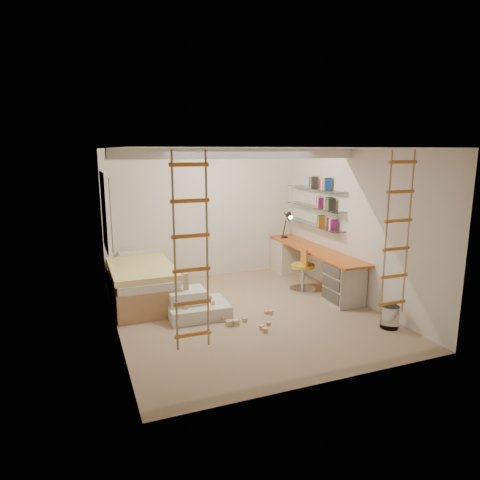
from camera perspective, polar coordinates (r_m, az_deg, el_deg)
name	(u,v)px	position (r m, az deg, el deg)	size (l,w,h in m)	color
floor	(247,314)	(6.96, 0.91, -9.78)	(4.50, 4.50, 0.00)	tan
ceiling_beam	(240,154)	(6.75, 0.00, 11.45)	(4.00, 0.18, 0.16)	white
window_frame	(106,212)	(7.57, -17.49, 3.59)	(0.06, 1.15, 1.35)	white
window_blind	(108,212)	(7.58, -17.19, 3.61)	(0.02, 1.00, 1.20)	#4C2D1E
rope_ladder_left	(191,253)	(4.51, -6.53, -1.75)	(0.41, 0.04, 2.13)	orange
rope_ladder_right	(397,235)	(5.79, 20.23, 0.64)	(0.41, 0.04, 2.13)	orange
waste_bin	(390,317)	(6.76, 19.33, -9.65)	(0.27, 0.27, 0.34)	white
desk	(313,266)	(8.31, 9.68, -3.40)	(0.56, 2.80, 0.75)	#CE5A18
shelves	(314,207)	(8.40, 9.90, 4.38)	(0.25, 1.80, 0.71)	white
bed	(141,283)	(7.62, -13.08, -5.54)	(1.02, 2.00, 0.69)	#AD7F51
task_lamp	(288,221)	(8.95, 6.44, 2.59)	(0.14, 0.36, 0.57)	black
swivel_chair	(303,275)	(8.03, 8.39, -4.65)	(0.58, 0.58, 0.82)	gold
play_platform	(195,306)	(6.87, -6.08, -8.68)	(0.96, 0.76, 0.42)	silver
toy_blocks	(228,308)	(6.65, -1.59, -9.11)	(1.40, 1.16, 0.69)	#CCB284
books	(315,199)	(8.38, 9.94, 5.42)	(0.14, 0.64, 0.92)	#8C1E7F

